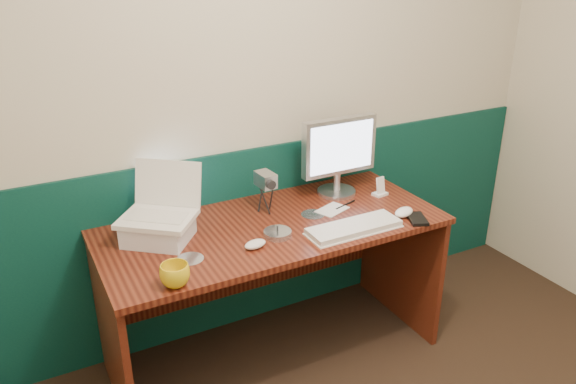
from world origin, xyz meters
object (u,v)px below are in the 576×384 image
monitor (338,156)px  keyboard (354,228)px  camcorder (266,193)px  laptop (155,194)px  mug (175,275)px  desk (274,292)px

monitor → keyboard: (-0.16, -0.40, -0.19)m
monitor → camcorder: (-0.42, -0.03, -0.11)m
laptop → mug: size_ratio=2.69×
desk → camcorder: size_ratio=8.40×
monitor → mug: size_ratio=3.57×
monitor → laptop: bearing=-175.6°
desk → mug: bearing=-152.4°
laptop → mug: (-0.05, -0.39, -0.18)m
desk → monitor: size_ratio=3.91×
mug → camcorder: (0.59, 0.43, 0.05)m
desk → keyboard: (0.30, -0.23, 0.39)m
desk → keyboard: keyboard is taller
monitor → camcorder: size_ratio=2.15×
monitor → mug: (-1.01, -0.46, -0.16)m
keyboard → camcorder: camcorder is taller
mug → camcorder: 0.73m
keyboard → mug: mug is taller
laptop → keyboard: laptop is taller
desk → monitor: (0.46, 0.17, 0.58)m
monitor → keyboard: bearing=-111.9°
desk → monitor: monitor is taller
laptop → monitor: (0.97, 0.08, -0.02)m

